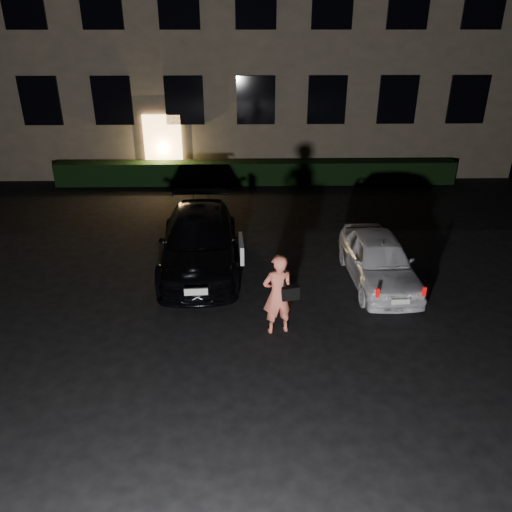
{
  "coord_description": "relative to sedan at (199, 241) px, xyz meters",
  "views": [
    {
      "loc": [
        -0.4,
        -7.88,
        5.76
      ],
      "look_at": [
        -0.19,
        2.0,
        1.0
      ],
      "focal_mm": 35.0,
      "sensor_mm": 36.0,
      "label": 1
    }
  ],
  "objects": [
    {
      "name": "ground",
      "position": [
        1.57,
        -3.58,
        -0.67
      ],
      "size": [
        80.0,
        80.0,
        0.0
      ],
      "primitive_type": "plane",
      "color": "black",
      "rests_on": "ground"
    },
    {
      "name": "hatch",
      "position": [
        4.3,
        -0.97,
        -0.09
      ],
      "size": [
        1.5,
        3.49,
        1.17
      ],
      "rotation": [
        0.0,
        0.0,
        0.03
      ],
      "color": "white",
      "rests_on": "ground"
    },
    {
      "name": "man",
      "position": [
        1.79,
        -3.0,
        0.18
      ],
      "size": [
        0.77,
        0.54,
        1.71
      ],
      "rotation": [
        0.0,
        0.0,
        3.38
      ],
      "color": "#FF755E",
      "rests_on": "ground"
    },
    {
      "name": "sedan",
      "position": [
        0.0,
        0.0,
        0.0
      ],
      "size": [
        2.19,
        4.81,
        1.35
      ],
      "rotation": [
        0.0,
        0.0,
        0.05
      ],
      "color": "black",
      "rests_on": "ground"
    },
    {
      "name": "building",
      "position": [
        1.57,
        11.41,
        5.32
      ],
      "size": [
        20.0,
        8.11,
        12.0
      ],
      "color": "brown",
      "rests_on": "ground"
    },
    {
      "name": "hedge",
      "position": [
        1.57,
        6.92,
        -0.25
      ],
      "size": [
        15.0,
        0.7,
        0.85
      ],
      "primitive_type": "cube",
      "color": "black",
      "rests_on": "ground"
    }
  ]
}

